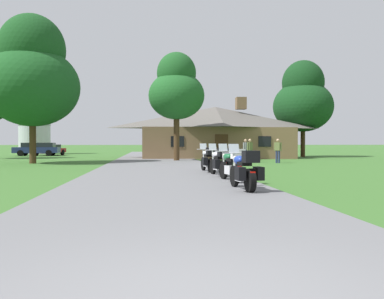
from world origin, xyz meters
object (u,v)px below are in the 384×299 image
(bystander_olive_shirt_beside_signpost, at_px, (250,149))
(tree_right_of_lodge, at_px, (303,99))
(bystander_olive_shirt_by_tree, at_px, (278,149))
(motorcycle_silver_third_in_row, at_px, (219,162))
(motorcycle_green_second_in_row, at_px, (232,165))
(motorcycle_blue_nearest_to_camera, at_px, (244,171))
(motorcycle_silver_farthest_in_row, at_px, (208,160))
(tree_left_near, at_px, (32,76))
(parked_red_sedan_far_left, at_px, (50,150))
(parked_navy_suv_far_left, at_px, (37,149))
(tree_by_lodge_front, at_px, (177,89))
(metal_silo_distant, at_px, (34,121))
(bystander_gray_shirt_near_lodge, at_px, (245,149))

(bystander_olive_shirt_beside_signpost, distance_m, tree_right_of_lodge, 14.24)
(bystander_olive_shirt_beside_signpost, height_order, bystander_olive_shirt_by_tree, same)
(motorcycle_silver_third_in_row, bearing_deg, motorcycle_green_second_in_row, -96.26)
(motorcycle_blue_nearest_to_camera, relative_size, motorcycle_silver_third_in_row, 1.00)
(bystander_olive_shirt_beside_signpost, height_order, tree_right_of_lodge, tree_right_of_lodge)
(motorcycle_silver_farthest_in_row, distance_m, tree_right_of_lodge, 24.37)
(tree_left_near, bearing_deg, parked_red_sedan_far_left, 100.09)
(tree_right_of_lodge, xyz_separation_m, parked_navy_suv_far_left, (-26.95, 5.90, -4.89))
(tree_by_lodge_front, distance_m, metal_silo_distant, 27.37)
(motorcycle_silver_farthest_in_row, height_order, bystander_gray_shirt_near_lodge, bystander_gray_shirt_near_lodge)
(motorcycle_silver_third_in_row, distance_m, metal_silo_distant, 40.52)
(motorcycle_silver_farthest_in_row, distance_m, bystander_gray_shirt_near_lodge, 12.43)
(bystander_gray_shirt_near_lodge, relative_size, metal_silo_distant, 0.20)
(bystander_gray_shirt_near_lodge, relative_size, parked_navy_suv_far_left, 0.36)
(tree_right_of_lodge, bearing_deg, motorcycle_silver_third_in_row, -118.13)
(tree_by_lodge_front, xyz_separation_m, parked_navy_suv_far_left, (-13.97, 14.01, -4.66))
(tree_by_lodge_front, bearing_deg, bystander_olive_shirt_beside_signpost, -28.26)
(motorcycle_green_second_in_row, distance_m, motorcycle_silver_farthest_in_row, 4.64)
(tree_right_of_lodge, bearing_deg, parked_red_sedan_far_left, 163.79)
(tree_right_of_lodge, xyz_separation_m, metal_silo_distant, (-29.39, 13.75, -1.57))
(bystander_gray_shirt_near_lodge, bearing_deg, parked_red_sedan_far_left, -88.62)
(motorcycle_blue_nearest_to_camera, bearing_deg, motorcycle_silver_farthest_in_row, 84.58)
(bystander_gray_shirt_near_lodge, height_order, tree_left_near, tree_left_near)
(metal_silo_distant, bearing_deg, tree_left_near, -74.92)
(motorcycle_silver_farthest_in_row, height_order, tree_left_near, tree_left_near)
(motorcycle_blue_nearest_to_camera, distance_m, motorcycle_green_second_in_row, 2.72)
(tree_by_lodge_front, bearing_deg, tree_right_of_lodge, 31.99)
(motorcycle_silver_third_in_row, distance_m, bystander_gray_shirt_near_lodge, 14.60)
(motorcycle_silver_farthest_in_row, height_order, tree_by_lodge_front, tree_by_lodge_front)
(bystander_gray_shirt_near_lodge, distance_m, metal_silo_distant, 31.38)
(motorcycle_blue_nearest_to_camera, xyz_separation_m, parked_navy_suv_far_left, (-14.64, 33.68, 0.17))
(bystander_olive_shirt_beside_signpost, relative_size, bystander_olive_shirt_by_tree, 1.00)
(tree_left_near, relative_size, parked_navy_suv_far_left, 2.15)
(motorcycle_blue_nearest_to_camera, height_order, tree_by_lodge_front, tree_by_lodge_front)
(tree_left_near, relative_size, tree_by_lodge_front, 1.22)
(bystander_olive_shirt_beside_signpost, bearing_deg, bystander_gray_shirt_near_lodge, -130.56)
(motorcycle_green_second_in_row, bearing_deg, motorcycle_blue_nearest_to_camera, -102.24)
(bystander_olive_shirt_beside_signpost, height_order, parked_red_sedan_far_left, bystander_olive_shirt_beside_signpost)
(bystander_olive_shirt_by_tree, xyz_separation_m, parked_navy_suv_far_left, (-20.72, 17.54, -0.15))
(motorcycle_blue_nearest_to_camera, distance_m, tree_by_lodge_front, 20.26)
(motorcycle_silver_farthest_in_row, distance_m, tree_by_lodge_front, 13.24)
(bystander_olive_shirt_by_tree, height_order, parked_navy_suv_far_left, bystander_olive_shirt_by_tree)
(parked_red_sedan_far_left, bearing_deg, bystander_gray_shirt_near_lodge, -27.33)
(motorcycle_green_second_in_row, distance_m, parked_red_sedan_far_left, 35.49)
(motorcycle_blue_nearest_to_camera, distance_m, tree_left_near, 20.83)
(parked_navy_suv_far_left, bearing_deg, motorcycle_blue_nearest_to_camera, -157.79)
(tree_by_lodge_front, height_order, metal_silo_distant, tree_by_lodge_front)
(tree_right_of_lodge, bearing_deg, metal_silo_distant, 154.92)
(bystander_olive_shirt_beside_signpost, relative_size, metal_silo_distant, 0.20)
(bystander_olive_shirt_by_tree, relative_size, metal_silo_distant, 0.20)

